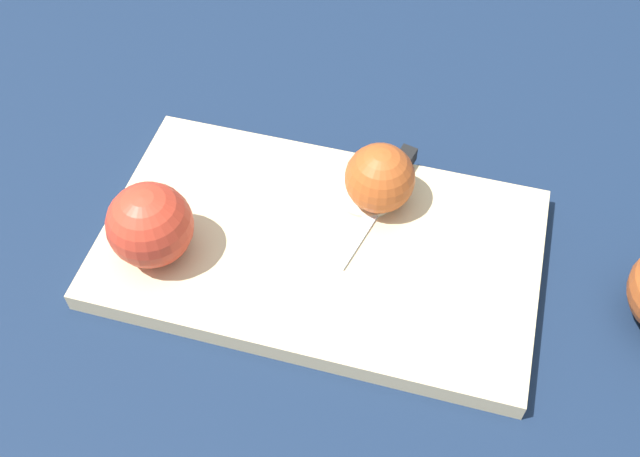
{
  "coord_description": "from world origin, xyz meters",
  "views": [
    {
      "loc": [
        0.06,
        -0.43,
        0.6
      ],
      "look_at": [
        0.0,
        0.0,
        0.04
      ],
      "focal_mm": 42.0,
      "sensor_mm": 36.0,
      "label": 1
    }
  ],
  "objects": [
    {
      "name": "knife",
      "position": [
        0.06,
        0.08,
        0.03
      ],
      "size": [
        0.07,
        0.16,
        0.02
      ],
      "rotation": [
        0.0,
        0.0,
        -1.94
      ],
      "color": "silver",
      "rests_on": "cutting_board"
    },
    {
      "name": "apple_half_left",
      "position": [
        -0.15,
        -0.03,
        0.06
      ],
      "size": [
        0.08,
        0.08,
        0.08
      ],
      "rotation": [
        0.0,
        0.0,
        2.94
      ],
      "color": "red",
      "rests_on": "cutting_board"
    },
    {
      "name": "cutting_board",
      "position": [
        0.0,
        0.0,
        0.01
      ],
      "size": [
        0.45,
        0.3,
        0.02
      ],
      "color": "#D1B789",
      "rests_on": "ground_plane"
    },
    {
      "name": "apple_half_right",
      "position": [
        0.05,
        0.06,
        0.06
      ],
      "size": [
        0.07,
        0.07,
        0.07
      ],
      "rotation": [
        0.0,
        0.0,
        1.48
      ],
      "color": "#AD4C1E",
      "rests_on": "cutting_board"
    },
    {
      "name": "ground_plane",
      "position": [
        0.0,
        0.0,
        0.0
      ],
      "size": [
        4.0,
        4.0,
        0.0
      ],
      "primitive_type": "plane",
      "color": "#14233D"
    },
    {
      "name": "apple_slice",
      "position": [
        0.04,
        0.07,
        0.02
      ],
      "size": [
        0.06,
        0.06,
        0.0
      ],
      "color": "beige",
      "rests_on": "cutting_board"
    }
  ]
}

